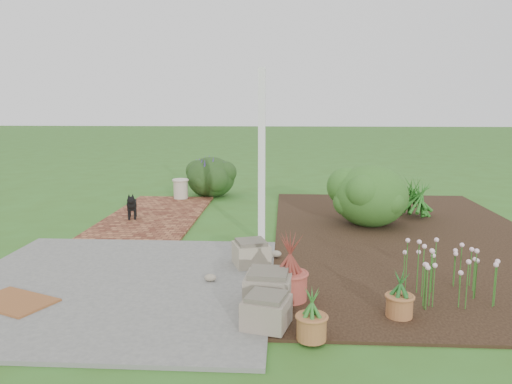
# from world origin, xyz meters

# --- Properties ---
(ground) EXTENTS (80.00, 80.00, 0.00)m
(ground) POSITION_xyz_m (0.00, 0.00, 0.00)
(ground) COLOR #36621F
(ground) RESTS_ON ground
(concrete_patio) EXTENTS (3.50, 3.50, 0.04)m
(concrete_patio) POSITION_xyz_m (-1.25, -1.75, 0.02)
(concrete_patio) COLOR #5F5F5D
(concrete_patio) RESTS_ON ground
(brick_path) EXTENTS (1.60, 3.50, 0.04)m
(brick_path) POSITION_xyz_m (-1.70, 1.75, 0.02)
(brick_path) COLOR #5C2B1D
(brick_path) RESTS_ON ground
(garden_bed) EXTENTS (4.00, 7.00, 0.03)m
(garden_bed) POSITION_xyz_m (2.50, 0.50, 0.01)
(garden_bed) COLOR black
(garden_bed) RESTS_ON ground
(veranda_post) EXTENTS (0.10, 0.10, 2.50)m
(veranda_post) POSITION_xyz_m (0.30, 0.10, 1.25)
(veranda_post) COLOR white
(veranda_post) RESTS_ON ground
(stone_trough_near) EXTENTS (0.47, 0.47, 0.26)m
(stone_trough_near) POSITION_xyz_m (0.48, -2.76, 0.17)
(stone_trough_near) COLOR #7F6D5E
(stone_trough_near) RESTS_ON concrete_patio
(stone_trough_mid) EXTENTS (0.49, 0.49, 0.30)m
(stone_trough_mid) POSITION_xyz_m (0.48, -2.27, 0.19)
(stone_trough_mid) COLOR gray
(stone_trough_mid) RESTS_ON concrete_patio
(stone_trough_far) EXTENTS (0.51, 0.51, 0.27)m
(stone_trough_far) POSITION_xyz_m (0.23, -1.05, 0.17)
(stone_trough_far) COLOR gray
(stone_trough_far) RESTS_ON concrete_patio
(coir_doormat) EXTENTS (0.91, 0.77, 0.02)m
(coir_doormat) POSITION_xyz_m (-2.06, -2.38, 0.05)
(coir_doormat) COLOR brown
(coir_doormat) RESTS_ON concrete_patio
(black_dog) EXTENTS (0.23, 0.48, 0.42)m
(black_dog) POSITION_xyz_m (-2.01, 1.35, 0.29)
(black_dog) COLOR black
(black_dog) RESTS_ON brick_path
(cream_ceramic_urn) EXTENTS (0.31, 0.31, 0.40)m
(cream_ceramic_urn) POSITION_xyz_m (-1.56, 3.29, 0.24)
(cream_ceramic_urn) COLOR #C2B4A0
(cream_ceramic_urn) RESTS_ON brick_path
(evergreen_shrub) EXTENTS (1.42, 1.42, 1.03)m
(evergreen_shrub) POSITION_xyz_m (2.04, 1.21, 0.55)
(evergreen_shrub) COLOR #11400E
(evergreen_shrub) RESTS_ON garden_bed
(agapanthus_clump_back) EXTENTS (1.10, 1.10, 0.82)m
(agapanthus_clump_back) POSITION_xyz_m (2.93, 1.85, 0.44)
(agapanthus_clump_back) COLOR #0E4013
(agapanthus_clump_back) RESTS_ON garden_bed
(agapanthus_clump_front) EXTENTS (1.11, 1.11, 0.76)m
(agapanthus_clump_front) POSITION_xyz_m (2.44, 2.80, 0.41)
(agapanthus_clump_front) COLOR #0B3911
(agapanthus_clump_front) RESTS_ON garden_bed
(pink_flower_patch) EXTENTS (0.97, 0.97, 0.57)m
(pink_flower_patch) POSITION_xyz_m (2.34, -1.91, 0.31)
(pink_flower_patch) COLOR #113D0F
(pink_flower_patch) RESTS_ON garden_bed
(terracotta_pot_bronze) EXTENTS (0.46, 0.46, 0.29)m
(terracotta_pot_bronze) POSITION_xyz_m (0.69, -2.11, 0.17)
(terracotta_pot_bronze) COLOR #A64538
(terracotta_pot_bronze) RESTS_ON garden_bed
(terracotta_pot_small_left) EXTENTS (0.31, 0.31, 0.21)m
(terracotta_pot_small_left) POSITION_xyz_m (1.72, -2.46, 0.13)
(terracotta_pot_small_left) COLOR #9C6034
(terracotta_pot_small_left) RESTS_ON garden_bed
(terracotta_pot_small_right) EXTENTS (0.26, 0.26, 0.21)m
(terracotta_pot_small_right) POSITION_xyz_m (0.87, -2.98, 0.14)
(terracotta_pot_small_right) COLOR #9C5E35
(terracotta_pot_small_right) RESTS_ON garden_bed
(purple_flowering_bush) EXTENTS (1.23, 1.23, 0.89)m
(purple_flowering_bush) POSITION_xyz_m (-0.99, 3.81, 0.45)
(purple_flowering_bush) COLOR black
(purple_flowering_bush) RESTS_ON ground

